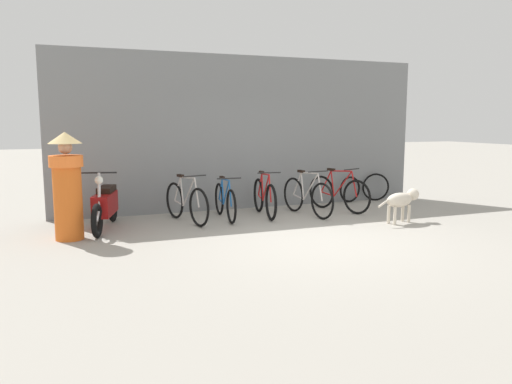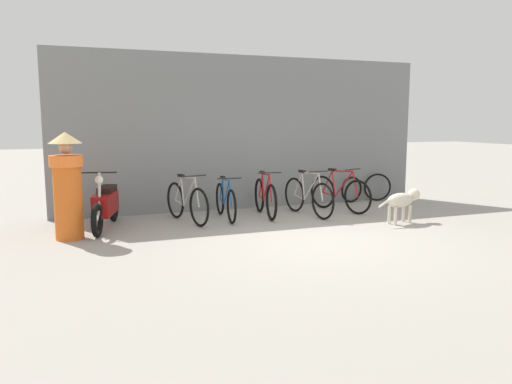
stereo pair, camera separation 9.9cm
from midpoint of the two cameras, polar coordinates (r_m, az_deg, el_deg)
name	(u,v)px [view 1 (the left image)]	position (r m, az deg, el deg)	size (l,w,h in m)	color
ground_plane	(315,239)	(8.15, 6.44, -5.34)	(60.00, 60.00, 0.00)	#9E998E
shop_wall_back	(247,133)	(10.86, -1.34, 6.76)	(8.20, 0.20, 3.26)	slate
bicycle_0	(186,203)	(9.42, -8.27, -1.20)	(0.53, 1.65, 0.92)	black
bicycle_1	(225,201)	(9.68, -3.86, -1.07)	(0.46, 1.62, 0.84)	black
bicycle_2	(264,198)	(9.96, 0.69, -0.64)	(0.46, 1.65, 0.92)	black
bicycle_3	(307,197)	(10.08, 5.59, -0.52)	(0.46, 1.71, 0.93)	black
bicycle_4	(338,193)	(10.65, 9.14, -0.15)	(0.62, 1.62, 0.92)	black
motorcycle	(105,205)	(9.15, -17.16, -1.46)	(0.69, 1.86, 1.05)	black
stray_dog	(402,200)	(9.66, 16.07, -0.87)	(1.08, 0.41, 0.63)	beige
person_in_robes	(67,184)	(8.47, -21.09, 0.86)	(0.52, 0.52, 1.72)	orange
spare_tire_left	(350,189)	(11.83, 10.45, 0.30)	(0.61, 0.15, 0.61)	black
spare_tire_right	(376,187)	(12.21, 13.30, 0.56)	(0.64, 0.23, 0.66)	black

